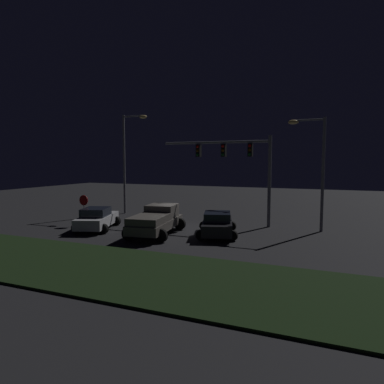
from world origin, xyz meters
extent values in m
plane|color=black|center=(0.00, 0.00, 0.00)|extent=(80.00, 80.00, 0.00)
cube|color=black|center=(0.00, -9.51, 0.05)|extent=(26.51, 6.15, 0.10)
cube|color=#514C47|center=(-0.20, -2.41, 0.68)|extent=(2.75, 5.63, 0.55)
cube|color=#514C47|center=(-0.37, -1.23, 1.38)|extent=(2.09, 2.14, 0.85)
cube|color=black|center=(-0.37, -1.23, 1.50)|extent=(1.96, 1.76, 0.51)
cube|color=#514C47|center=(-0.04, -3.48, 1.18)|extent=(2.33, 3.27, 0.45)
cylinder|color=black|center=(-1.50, -0.63, 0.40)|extent=(0.80, 0.22, 0.80)
cylinder|color=black|center=(0.54, -0.34, 0.40)|extent=(0.80, 0.22, 0.80)
cylinder|color=black|center=(-0.94, -4.48, 0.40)|extent=(0.80, 0.22, 0.80)
cylinder|color=black|center=(1.10, -4.18, 0.40)|extent=(0.80, 0.22, 0.80)
cube|color=#B7B7BC|center=(-4.84, -2.35, 0.61)|extent=(3.15, 4.75, 0.70)
cube|color=black|center=(-4.76, -2.58, 1.23)|extent=(2.17, 2.42, 0.55)
cylinder|color=black|center=(-6.20, -1.24, 0.32)|extent=(0.64, 0.22, 0.64)
cylinder|color=black|center=(-4.47, -0.63, 0.32)|extent=(0.64, 0.22, 0.64)
cylinder|color=black|center=(-5.21, -4.06, 0.32)|extent=(0.64, 0.22, 0.64)
cylinder|color=black|center=(-3.48, -3.45, 0.32)|extent=(0.64, 0.22, 0.64)
cube|color=black|center=(3.49, -1.08, 0.61)|extent=(3.02, 4.74, 0.70)
cube|color=black|center=(3.57, -1.32, 1.23)|extent=(2.12, 2.38, 0.55)
cylinder|color=black|center=(2.17, 0.07, 0.32)|extent=(0.64, 0.22, 0.64)
cylinder|color=black|center=(3.93, 0.62, 0.32)|extent=(0.64, 0.22, 0.64)
cylinder|color=black|center=(3.06, -2.78, 0.32)|extent=(0.64, 0.22, 0.64)
cylinder|color=black|center=(4.81, -2.24, 0.32)|extent=(0.64, 0.22, 0.64)
cylinder|color=slate|center=(6.00, 3.01, 3.25)|extent=(0.24, 0.24, 6.50)
cylinder|color=slate|center=(1.90, 3.01, 6.10)|extent=(8.20, 0.18, 0.18)
cube|color=black|center=(4.60, 3.01, 5.50)|extent=(0.32, 0.44, 0.95)
sphere|color=red|center=(4.60, 2.78, 5.80)|extent=(0.22, 0.22, 0.22)
sphere|color=#59380A|center=(4.60, 2.78, 5.50)|extent=(0.22, 0.22, 0.22)
sphere|color=#0C4719|center=(4.60, 2.78, 5.20)|extent=(0.22, 0.22, 0.22)
cube|color=black|center=(2.60, 3.01, 5.50)|extent=(0.32, 0.44, 0.95)
sphere|color=red|center=(2.60, 2.78, 5.80)|extent=(0.22, 0.22, 0.22)
sphere|color=#59380A|center=(2.60, 2.78, 5.50)|extent=(0.22, 0.22, 0.22)
sphere|color=#0C4719|center=(2.60, 2.78, 5.20)|extent=(0.22, 0.22, 0.22)
cube|color=black|center=(0.60, 3.01, 5.50)|extent=(0.32, 0.44, 0.95)
sphere|color=red|center=(0.60, 2.78, 5.80)|extent=(0.22, 0.22, 0.22)
sphere|color=#59380A|center=(0.60, 2.78, 5.50)|extent=(0.22, 0.22, 0.22)
sphere|color=#0C4719|center=(0.60, 2.78, 5.20)|extent=(0.22, 0.22, 0.22)
cylinder|color=slate|center=(-7.19, 4.59, 4.38)|extent=(0.20, 0.20, 8.77)
cylinder|color=slate|center=(-6.18, 4.59, 8.62)|extent=(2.01, 0.12, 0.12)
ellipsoid|color=#F9CC72|center=(-5.18, 4.59, 8.52)|extent=(0.70, 0.44, 0.30)
cylinder|color=slate|center=(9.54, 2.71, 3.79)|extent=(0.20, 0.20, 7.57)
cylinder|color=slate|center=(8.55, 2.71, 7.42)|extent=(1.97, 0.12, 0.12)
ellipsoid|color=#F9CC72|center=(7.57, 2.71, 7.32)|extent=(0.70, 0.44, 0.30)
cylinder|color=slate|center=(-6.64, -1.53, 1.10)|extent=(0.07, 0.07, 2.20)
cylinder|color=#B20C0F|center=(-6.64, -1.56, 1.85)|extent=(0.76, 0.03, 0.76)
camera|label=1|loc=(10.28, -21.58, 4.67)|focal=32.21mm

